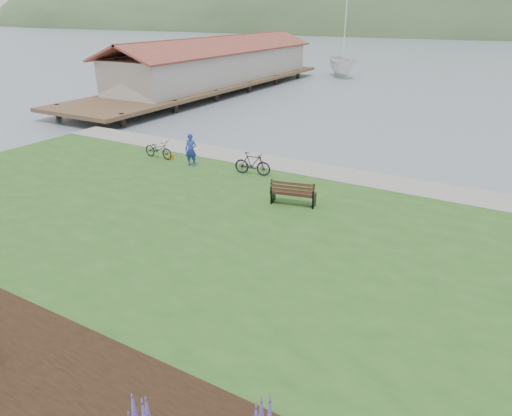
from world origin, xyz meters
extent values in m
plane|color=slate|center=(0.00, 0.00, 0.00)|extent=(600.00, 600.00, 0.00)
cube|color=#26511C|center=(0.00, -2.00, 0.20)|extent=(34.00, 20.00, 0.40)
cube|color=gray|center=(0.00, 6.90, 0.42)|extent=(34.00, 2.20, 0.03)
cube|color=#4C3826|center=(-20.00, 26.00, 0.85)|extent=(8.00, 36.00, 0.30)
cube|color=#B2ADA3|center=(-20.00, 28.00, 2.50)|extent=(6.40, 28.00, 3.00)
cube|color=#321E13|center=(0.84, 2.34, 0.90)|extent=(1.89, 1.00, 0.06)
cube|color=#321E13|center=(0.91, 2.01, 1.24)|extent=(1.79, 0.55, 0.56)
cube|color=black|center=(-0.02, 2.15, 0.65)|extent=(0.20, 0.62, 0.49)
cube|color=black|center=(1.69, 2.53, 0.65)|extent=(0.20, 0.62, 0.49)
imported|color=#22339D|center=(-5.97, 4.36, 1.39)|extent=(0.84, 0.70, 1.97)
imported|color=black|center=(-8.33, 4.55, 0.89)|extent=(0.74, 1.91, 0.99)
imported|color=black|center=(-2.52, 4.73, 0.96)|extent=(0.82, 1.91, 1.11)
imported|color=silver|center=(-12.24, 44.04, 0.00)|extent=(15.76, 15.79, 29.29)
cube|color=#C68417|center=(-7.55, 4.63, 0.55)|extent=(0.23, 0.30, 0.30)
camera|label=1|loc=(8.19, -13.61, 7.81)|focal=32.00mm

